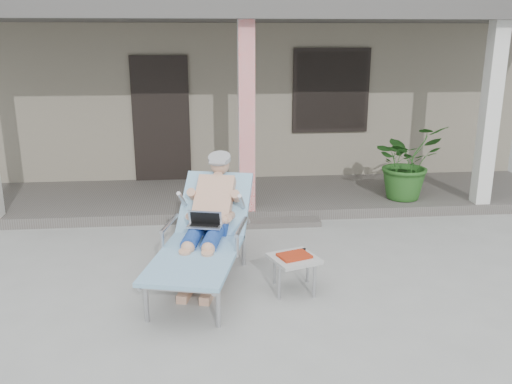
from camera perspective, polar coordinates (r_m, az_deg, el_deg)
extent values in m
plane|color=#9E9E99|center=(5.86, 0.76, -9.63)|extent=(60.00, 60.00, 0.00)
cube|color=gray|center=(11.81, -2.72, 10.95)|extent=(10.00, 5.00, 3.00)
cube|color=#474442|center=(11.78, -2.83, 18.97)|extent=(10.40, 5.40, 0.30)
cube|color=black|center=(9.35, -9.94, 7.55)|extent=(0.95, 0.06, 2.10)
cube|color=black|center=(9.52, 7.90, 10.51)|extent=(1.20, 0.06, 1.30)
cube|color=black|center=(9.52, 7.91, 10.51)|extent=(1.32, 0.05, 1.42)
cube|color=#605B56|center=(8.63, -1.41, -0.57)|extent=(10.00, 2.00, 0.15)
cube|color=red|center=(7.50, -1.01, 7.71)|extent=(0.22, 0.22, 2.61)
cube|color=silver|center=(8.52, 23.37, 7.42)|extent=(0.22, 0.22, 2.61)
cube|color=#474442|center=(8.28, -1.55, 18.37)|extent=(10.00, 2.30, 0.24)
cube|color=#605B56|center=(7.55, -0.77, -3.32)|extent=(2.00, 0.30, 0.07)
cylinder|color=#B7B7BC|center=(5.16, -11.48, -11.26)|extent=(0.05, 0.05, 0.40)
cylinder|color=#B7B7BC|center=(4.99, -4.00, -11.97)|extent=(0.05, 0.05, 0.40)
cylinder|color=#B7B7BC|center=(6.38, -7.33, -5.64)|extent=(0.05, 0.05, 0.40)
cylinder|color=#B7B7BC|center=(6.24, -1.31, -6.01)|extent=(0.05, 0.05, 0.40)
cube|color=#B7B7BC|center=(5.41, -6.44, -7.18)|extent=(0.96, 1.43, 0.03)
cube|color=#88BAD3|center=(5.40, -6.45, -6.93)|extent=(1.07, 1.50, 0.04)
cube|color=#B7B7BC|center=(6.20, -4.31, -1.60)|extent=(0.80, 0.76, 0.53)
cube|color=#88BAD3|center=(6.19, -4.32, -1.27)|extent=(0.92, 0.86, 0.60)
cylinder|color=#969698|center=(6.36, -3.82, 3.64)|extent=(0.32, 0.32, 0.14)
cube|color=silver|center=(5.76, -5.35, -3.46)|extent=(0.41, 0.33, 0.25)
cube|color=#B0B0AB|center=(5.59, 4.05, -7.00)|extent=(0.57, 0.57, 0.04)
cylinder|color=#B7B7BC|center=(5.48, 2.46, -9.60)|extent=(0.03, 0.03, 0.34)
cylinder|color=#B7B7BC|center=(5.54, 6.15, -9.40)|extent=(0.03, 0.03, 0.34)
cylinder|color=#B7B7BC|center=(5.80, 1.97, -8.09)|extent=(0.03, 0.03, 0.34)
cylinder|color=#B7B7BC|center=(5.86, 5.46, -7.92)|extent=(0.03, 0.03, 0.34)
cube|color=#AA2C12|center=(5.58, 4.05, -6.71)|extent=(0.37, 0.32, 0.03)
cube|color=black|center=(5.69, 3.86, -6.30)|extent=(0.30, 0.12, 0.03)
imported|color=#26591E|center=(8.52, 15.57, 3.10)|extent=(1.26, 1.17, 1.14)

